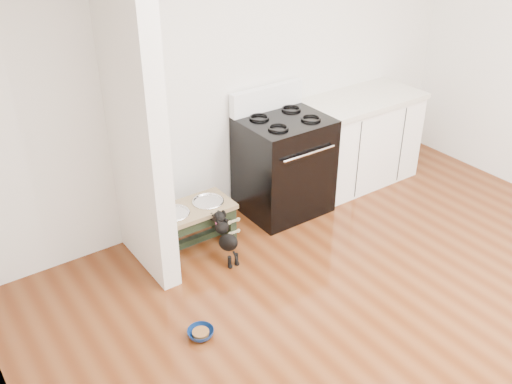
{
  "coord_description": "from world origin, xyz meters",
  "views": [
    {
      "loc": [
        -2.66,
        -1.54,
        2.87
      ],
      "look_at": [
        -0.32,
        1.79,
        0.53
      ],
      "focal_mm": 40.0,
      "sensor_mm": 36.0,
      "label": 1
    }
  ],
  "objects": [
    {
      "name": "puppy",
      "position": [
        -0.64,
        1.77,
        0.24
      ],
      "size": [
        0.12,
        0.36,
        0.43
      ],
      "color": "black",
      "rests_on": "ground"
    },
    {
      "name": "ground",
      "position": [
        0.0,
        0.0,
        0.0
      ],
      "size": [
        5.0,
        5.0,
        0.0
      ],
      "primitive_type": "plane",
      "color": "#4D220D",
      "rests_on": "ground"
    },
    {
      "name": "cabinet_run",
      "position": [
        1.23,
        2.18,
        0.45
      ],
      "size": [
        1.24,
        0.64,
        0.91
      ],
      "color": "white",
      "rests_on": "ground"
    },
    {
      "name": "oven_range",
      "position": [
        0.25,
        2.16,
        0.48
      ],
      "size": [
        0.76,
        0.69,
        1.14
      ],
      "color": "black",
      "rests_on": "ground"
    },
    {
      "name": "room_shell",
      "position": [
        0.0,
        0.0,
        1.62
      ],
      "size": [
        5.0,
        5.0,
        5.0
      ],
      "color": "silver",
      "rests_on": "ground"
    },
    {
      "name": "dog_feeder",
      "position": [
        -0.77,
        2.09,
        0.28
      ],
      "size": [
        0.71,
        0.38,
        0.4
      ],
      "color": "black",
      "rests_on": "ground"
    },
    {
      "name": "partition_wall",
      "position": [
        -1.18,
        2.1,
        1.35
      ],
      "size": [
        0.15,
        0.8,
        2.7
      ],
      "primitive_type": "cube",
      "color": "silver",
      "rests_on": "ground"
    },
    {
      "name": "floor_bowl",
      "position": [
        -1.27,
        1.11,
        0.03
      ],
      "size": [
        0.19,
        0.19,
        0.06
      ],
      "rotation": [
        0.0,
        0.0,
        0.03
      ],
      "color": "#0B2253",
      "rests_on": "ground"
    }
  ]
}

